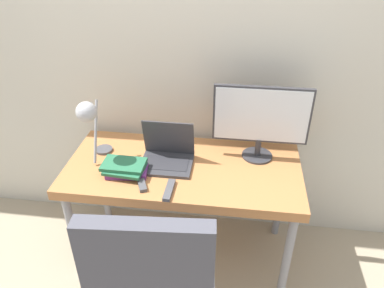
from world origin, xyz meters
The scene contains 8 objects.
wall_back centered at (0.00, 0.73, 1.30)m, with size 8.00×0.05×2.60m.
desk centered at (0.00, 0.33, 0.67)m, with size 1.40×0.67×0.74m.
laptop centered at (-0.10, 0.36, 0.79)m, with size 0.31×0.25×0.26m.
monitor centered at (0.44, 0.50, 1.00)m, with size 0.56×0.19×0.46m.
desk_lamp centered at (-0.52, 0.29, 1.05)m, with size 0.12×0.27×0.42m.
book_stack centered at (-0.32, 0.22, 0.78)m, with size 0.26×0.18×0.07m.
tv_remote centered at (-0.04, 0.09, 0.75)m, with size 0.04×0.17×0.02m.
media_remote centered at (-0.21, 0.14, 0.75)m, with size 0.10×0.18×0.02m.
Camera 1 is at (0.29, -1.46, 2.04)m, focal length 35.00 mm.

